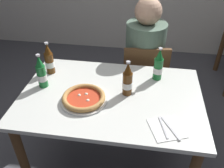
{
  "coord_description": "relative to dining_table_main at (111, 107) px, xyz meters",
  "views": [
    {
      "loc": [
        0.2,
        -1.24,
        1.73
      ],
      "look_at": [
        0.0,
        0.05,
        0.8
      ],
      "focal_mm": 38.27,
      "sensor_mm": 36.0,
      "label": 1
    }
  ],
  "objects": [
    {
      "name": "beer_bottle_extra",
      "position": [
        -0.48,
        0.03,
        0.22
      ],
      "size": [
        0.07,
        0.07,
        0.25
      ],
      "color": "#196B2D",
      "rests_on": "dining_table_main"
    },
    {
      "name": "beer_bottle_left",
      "position": [
        0.1,
        0.03,
        0.22
      ],
      "size": [
        0.07,
        0.07,
        0.25
      ],
      "color": "#512D0F",
      "rests_on": "dining_table_main"
    },
    {
      "name": "beer_bottle_right",
      "position": [
        0.3,
        0.24,
        0.22
      ],
      "size": [
        0.07,
        0.07,
        0.25
      ],
      "color": "#196B2D",
      "rests_on": "dining_table_main"
    },
    {
      "name": "dining_table_main",
      "position": [
        0.0,
        0.0,
        0.0
      ],
      "size": [
        1.2,
        0.8,
        0.75
      ],
      "color": "silver",
      "rests_on": "ground_plane"
    },
    {
      "name": "beer_bottle_center",
      "position": [
        -0.49,
        0.2,
        0.22
      ],
      "size": [
        0.07,
        0.07,
        0.25
      ],
      "color": "#512D0F",
      "rests_on": "dining_table_main"
    },
    {
      "name": "ground_plane",
      "position": [
        0.0,
        0.0,
        -0.64
      ],
      "size": [
        8.0,
        8.0,
        0.0
      ],
      "primitive_type": "plane",
      "color": "#4C4C51"
    },
    {
      "name": "diner_seated",
      "position": [
        0.2,
        0.66,
        -0.05
      ],
      "size": [
        0.34,
        0.34,
        1.21
      ],
      "color": "#2D3342",
      "rests_on": "ground_plane"
    },
    {
      "name": "napkin_with_cutlery",
      "position": [
        0.36,
        -0.26,
        0.12
      ],
      "size": [
        0.23,
        0.23,
        0.01
      ],
      "color": "white",
      "rests_on": "dining_table_main"
    },
    {
      "name": "pizza_margherita_near",
      "position": [
        -0.16,
        -0.09,
        0.14
      ],
      "size": [
        0.3,
        0.3,
        0.04
      ],
      "color": "white",
      "rests_on": "dining_table_main"
    },
    {
      "name": "chair_behind_table",
      "position": [
        0.21,
        0.61,
        -0.15
      ],
      "size": [
        0.45,
        0.45,
        0.85
      ],
      "rotation": [
        0.0,
        0.0,
        3.27
      ],
      "color": "brown",
      "rests_on": "ground_plane"
    }
  ]
}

